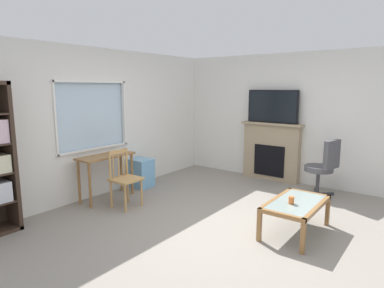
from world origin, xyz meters
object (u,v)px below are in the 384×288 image
at_px(plastic_drawer_unit, 141,173).
at_px(tv, 273,106).
at_px(office_chair, 323,165).
at_px(desk_under_window, 106,163).
at_px(wooden_chair, 124,178).
at_px(sippy_cup, 291,200).
at_px(coffee_table, 296,206).
at_px(fireplace, 271,151).

height_order(plastic_drawer_unit, tv, tv).
distance_m(tv, office_chair, 1.56).
bearing_deg(plastic_drawer_unit, desk_under_window, -176.59).
xyz_separation_m(wooden_chair, sippy_cup, (0.56, -2.46, 0.00)).
bearing_deg(plastic_drawer_unit, coffee_table, -94.27).
bearing_deg(desk_under_window, sippy_cup, -80.53).
relative_size(desk_under_window, sippy_cup, 10.83).
bearing_deg(coffee_table, tv, 31.15).
bearing_deg(tv, wooden_chair, 157.25).
bearing_deg(wooden_chair, sippy_cup, -77.16).
distance_m(desk_under_window, fireplace, 3.26).
height_order(plastic_drawer_unit, office_chair, office_chair).
height_order(wooden_chair, plastic_drawer_unit, wooden_chair).
xyz_separation_m(desk_under_window, tv, (2.76, -1.70, 0.87)).
xyz_separation_m(office_chair, sippy_cup, (-1.81, -0.12, -0.09)).
bearing_deg(plastic_drawer_unit, sippy_cup, -96.47).
distance_m(desk_under_window, coffee_table, 3.07).
bearing_deg(desk_under_window, office_chair, -51.10).
distance_m(tv, sippy_cup, 2.79).
relative_size(fireplace, office_chair, 1.25).
relative_size(office_chair, sippy_cup, 11.11).
relative_size(plastic_drawer_unit, office_chair, 0.54).
distance_m(desk_under_window, tv, 3.36).
xyz_separation_m(office_chair, coffee_table, (-1.69, -0.14, -0.19)).
height_order(office_chair, sippy_cup, office_chair).
relative_size(plastic_drawer_unit, sippy_cup, 5.95).
bearing_deg(office_chair, wooden_chair, 135.32).
relative_size(wooden_chair, office_chair, 0.90).
bearing_deg(desk_under_window, plastic_drawer_unit, 3.41).
xyz_separation_m(plastic_drawer_unit, coffee_table, (-0.23, -3.05, 0.09)).
relative_size(desk_under_window, wooden_chair, 1.08).
distance_m(desk_under_window, plastic_drawer_unit, 0.91).
bearing_deg(office_chair, plastic_drawer_unit, 116.74).
bearing_deg(coffee_table, desk_under_window, 101.54).
bearing_deg(coffee_table, fireplace, 30.94).
height_order(fireplace, office_chair, fireplace).
height_order(office_chair, coffee_table, office_chair).
distance_m(wooden_chair, fireplace, 3.08).
bearing_deg(plastic_drawer_unit, office_chair, -63.26).
height_order(tv, office_chair, tv).
xyz_separation_m(wooden_chair, coffee_table, (0.68, -2.48, -0.10)).
bearing_deg(wooden_chair, tv, -22.75).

